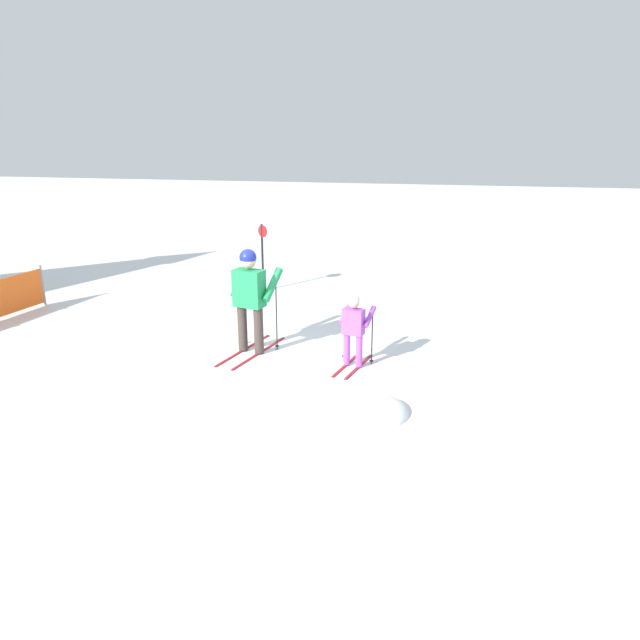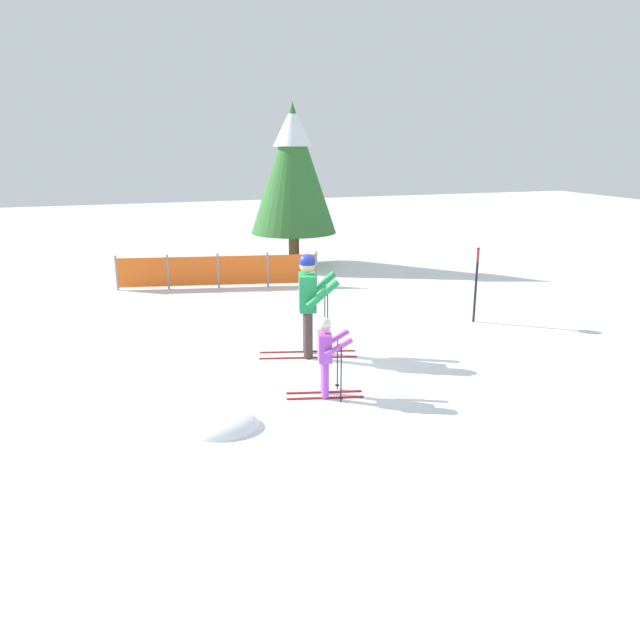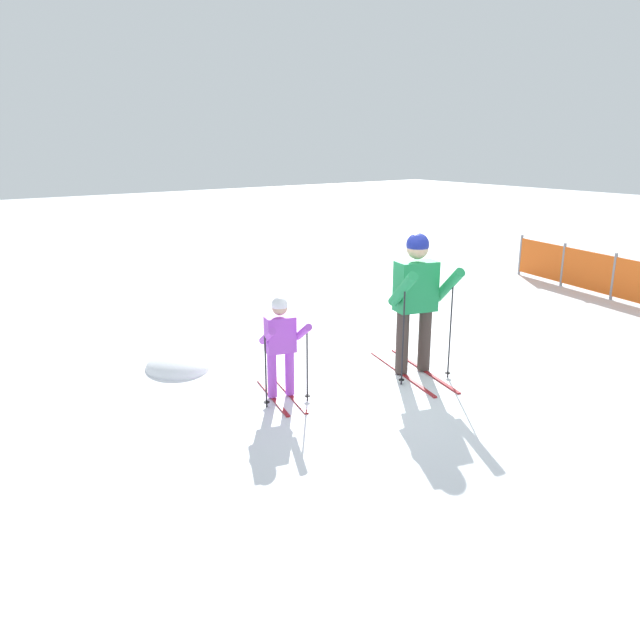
{
  "view_description": "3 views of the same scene",
  "coord_description": "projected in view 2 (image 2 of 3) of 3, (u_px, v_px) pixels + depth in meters",
  "views": [
    {
      "loc": [
        -9.6,
        -2.85,
        3.95
      ],
      "look_at": [
        0.08,
        -1.02,
        0.74
      ],
      "focal_mm": 35.0,
      "sensor_mm": 36.0,
      "label": 1
    },
    {
      "loc": [
        -2.93,
        -9.87,
        3.74
      ],
      "look_at": [
        0.07,
        -1.06,
        1.04
      ],
      "focal_mm": 35.0,
      "sensor_mm": 36.0,
      "label": 2
    },
    {
      "loc": [
        5.82,
        -5.29,
        2.96
      ],
      "look_at": [
        -0.17,
        -0.92,
        0.81
      ],
      "focal_mm": 35.0,
      "sensor_mm": 36.0,
      "label": 3
    }
  ],
  "objects": [
    {
      "name": "ground_plane",
      "position": [
        297.0,
        361.0,
        10.93
      ],
      "size": [
        60.0,
        60.0,
        0.0
      ],
      "primitive_type": "plane",
      "color": "white"
    },
    {
      "name": "skier_child",
      "position": [
        326.0,
        350.0,
        9.26
      ],
      "size": [
        1.19,
        0.62,
        1.24
      ],
      "rotation": [
        0.0,
        0.0,
        -0.25
      ],
      "color": "maroon",
      "rests_on": "ground_plane"
    },
    {
      "name": "snow_mound",
      "position": [
        224.0,
        428.0,
        8.4
      ],
      "size": [
        0.97,
        0.82,
        0.39
      ],
      "primitive_type": "ellipsoid",
      "color": "white",
      "rests_on": "ground_plane"
    },
    {
      "name": "conifer_far",
      "position": [
        293.0,
        167.0,
        18.47
      ],
      "size": [
        2.59,
        2.59,
        4.8
      ],
      "color": "#4C3823",
      "rests_on": "ground_plane"
    },
    {
      "name": "skier_adult",
      "position": [
        309.0,
        296.0,
        10.94
      ],
      "size": [
        1.78,
        0.92,
        1.85
      ],
      "rotation": [
        0.0,
        0.0,
        -0.26
      ],
      "color": "maroon",
      "rests_on": "ground_plane"
    },
    {
      "name": "safety_fence",
      "position": [
        218.0,
        271.0,
        16.25
      ],
      "size": [
        5.1,
        1.13,
        0.9
      ],
      "rotation": [
        0.0,
        0.0,
        -0.21
      ],
      "color": "gray",
      "rests_on": "ground_plane"
    },
    {
      "name": "trail_marker",
      "position": [
        476.0,
        277.0,
        13.02
      ],
      "size": [
        0.16,
        0.25,
        1.59
      ],
      "color": "black",
      "rests_on": "ground_plane"
    }
  ]
}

